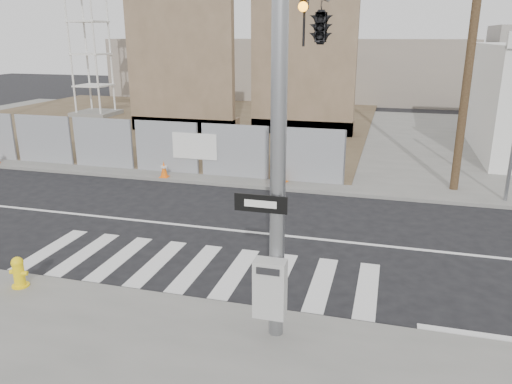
% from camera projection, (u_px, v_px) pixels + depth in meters
% --- Properties ---
extents(ground, '(100.00, 100.00, 0.00)m').
position_uv_depth(ground, '(229.00, 230.00, 14.13)').
color(ground, black).
rests_on(ground, ground).
extents(sidewalk_far, '(50.00, 20.00, 0.12)m').
position_uv_depth(sidewalk_far, '(310.00, 136.00, 26.99)').
color(sidewalk_far, slate).
rests_on(sidewalk_far, ground).
extents(signal_pole, '(0.96, 5.87, 7.00)m').
position_uv_depth(signal_pole, '(309.00, 60.00, 10.19)').
color(signal_pole, gray).
rests_on(signal_pole, sidewalk_near).
extents(chain_link_fence, '(24.60, 0.04, 2.00)m').
position_uv_depth(chain_link_fence, '(40.00, 139.00, 20.93)').
color(chain_link_fence, gray).
rests_on(chain_link_fence, sidewalk_far).
extents(concrete_wall_left, '(6.00, 1.30, 8.00)m').
position_uv_depth(concrete_wall_left, '(181.00, 72.00, 26.93)').
color(concrete_wall_left, brown).
rests_on(concrete_wall_left, sidewalk_far).
extents(concrete_wall_right, '(5.50, 1.30, 8.00)m').
position_uv_depth(concrete_wall_right, '(303.00, 73.00, 26.20)').
color(concrete_wall_right, brown).
rests_on(concrete_wall_right, sidewalk_far).
extents(utility_pole_right, '(1.60, 0.28, 10.00)m').
position_uv_depth(utility_pole_right, '(472.00, 38.00, 15.99)').
color(utility_pole_right, '#503D25').
rests_on(utility_pole_right, sidewalk_far).
extents(fire_hydrant, '(0.44, 0.44, 0.68)m').
position_uv_depth(fire_hydrant, '(19.00, 272.00, 10.62)').
color(fire_hydrant, yellow).
rests_on(fire_hydrant, sidewalk_near).
extents(traffic_cone_c, '(0.34, 0.34, 0.62)m').
position_uv_depth(traffic_cone_c, '(164.00, 169.00, 18.89)').
color(traffic_cone_c, '#FF650D').
rests_on(traffic_cone_c, sidewalk_far).
extents(traffic_cone_d, '(0.52, 0.52, 0.79)m').
position_uv_depth(traffic_cone_d, '(281.00, 172.00, 18.23)').
color(traffic_cone_d, orange).
rests_on(traffic_cone_d, sidewalk_far).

